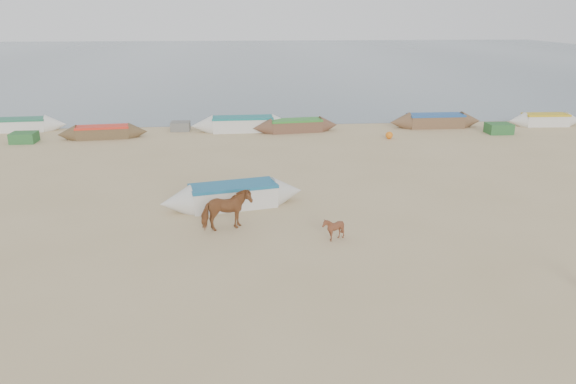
# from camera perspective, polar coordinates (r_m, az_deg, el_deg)

# --- Properties ---
(ground) EXTENTS (140.00, 140.00, 0.00)m
(ground) POSITION_cam_1_polar(r_m,az_deg,el_deg) (17.19, 1.16, -7.25)
(ground) COLOR tan
(ground) RESTS_ON ground
(sea) EXTENTS (160.00, 160.00, 0.00)m
(sea) POSITION_cam_1_polar(r_m,az_deg,el_deg) (97.77, -4.06, 13.47)
(sea) COLOR slate
(sea) RESTS_ON ground
(cow_adult) EXTENTS (1.88, 1.26, 1.46)m
(cow_adult) POSITION_cam_1_polar(r_m,az_deg,el_deg) (19.61, -6.27, -1.83)
(cow_adult) COLOR brown
(cow_adult) RESTS_ON ground
(calf_front) EXTENTS (0.85, 0.79, 0.82)m
(calf_front) POSITION_cam_1_polar(r_m,az_deg,el_deg) (18.76, 4.63, -3.73)
(calf_front) COLOR brown
(calf_front) RESTS_ON ground
(near_canoe) EXTENTS (5.78, 2.56, 0.92)m
(near_canoe) POSITION_cam_1_polar(r_m,az_deg,el_deg) (21.98, -5.57, -0.37)
(near_canoe) COLOR silver
(near_canoe) RESTS_ON ground
(waterline_canoes) EXTENTS (55.93, 4.44, 0.95)m
(waterline_canoes) POSITION_cam_1_polar(r_m,az_deg,el_deg) (36.24, -1.54, 6.88)
(waterline_canoes) COLOR brown
(waterline_canoes) RESTS_ON ground
(beach_clutter) EXTENTS (41.97, 5.20, 0.64)m
(beach_clutter) POSITION_cam_1_polar(r_m,az_deg,el_deg) (35.95, 4.02, 6.55)
(beach_clutter) COLOR #2E6632
(beach_clutter) RESTS_ON ground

